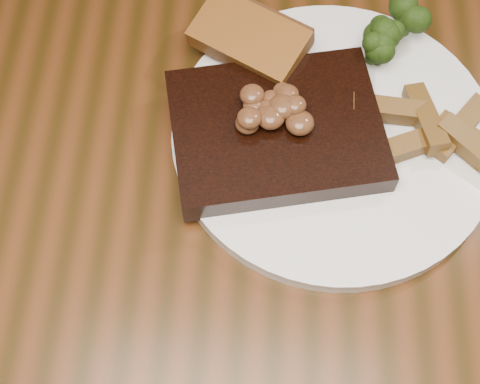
# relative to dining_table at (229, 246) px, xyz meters

# --- Properties ---
(ground) EXTENTS (4.50, 4.50, 0.00)m
(ground) POSITION_rel_dining_table_xyz_m (0.00, 0.00, -0.66)
(ground) COLOR #341C0B
(ground) RESTS_ON ground
(dining_table) EXTENTS (1.60, 0.90, 0.75)m
(dining_table) POSITION_rel_dining_table_xyz_m (0.00, 0.00, 0.00)
(dining_table) COLOR #48240E
(dining_table) RESTS_ON ground
(plate) EXTENTS (0.36, 0.36, 0.01)m
(plate) POSITION_rel_dining_table_xyz_m (0.10, 0.08, 0.10)
(plate) COLOR white
(plate) RESTS_ON dining_table
(steak) EXTENTS (0.22, 0.18, 0.03)m
(steak) POSITION_rel_dining_table_xyz_m (0.04, 0.07, 0.12)
(steak) COLOR black
(steak) RESTS_ON plate
(steak_bone) EXTENTS (0.16, 0.05, 0.02)m
(steak_bone) POSITION_rel_dining_table_xyz_m (0.04, 0.00, 0.11)
(steak_bone) COLOR beige
(steak_bone) RESTS_ON plate
(mushroom_pile) EXTENTS (0.07, 0.07, 0.03)m
(mushroom_pile) POSITION_rel_dining_table_xyz_m (0.04, 0.08, 0.15)
(mushroom_pile) COLOR brown
(mushroom_pile) RESTS_ON steak
(garlic_bread) EXTENTS (0.12, 0.10, 0.02)m
(garlic_bread) POSITION_rel_dining_table_xyz_m (0.01, 0.16, 0.12)
(garlic_bread) COLOR brown
(garlic_bread) RESTS_ON plate
(potato_wedges) EXTENTS (0.10, 0.10, 0.02)m
(potato_wedges) POSITION_rel_dining_table_xyz_m (0.18, 0.06, 0.12)
(potato_wedges) COLOR brown
(potato_wedges) RESTS_ON plate
(broccoli_cluster) EXTENTS (0.08, 0.08, 0.04)m
(broccoli_cluster) POSITION_rel_dining_table_xyz_m (0.17, 0.17, 0.12)
(broccoli_cluster) COLOR #23380C
(broccoli_cluster) RESTS_ON plate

